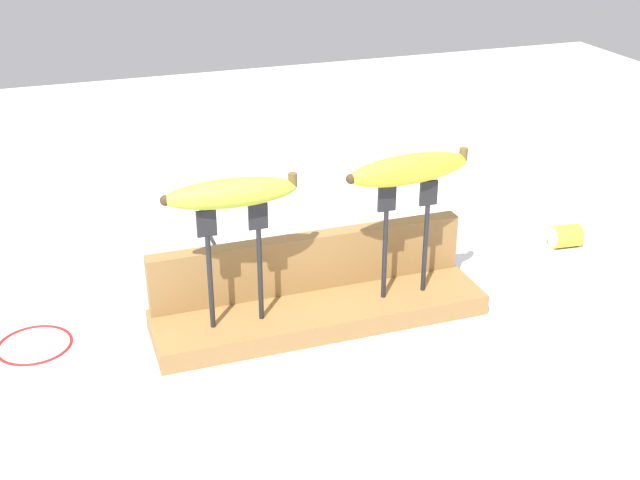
{
  "coord_description": "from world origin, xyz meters",
  "views": [
    {
      "loc": [
        -0.33,
        -0.96,
        0.62
      ],
      "look_at": [
        0.0,
        0.0,
        0.13
      ],
      "focal_mm": 45.98,
      "sensor_mm": 36.0,
      "label": 1
    }
  ],
  "objects_px": {
    "fork_stand_left": "(234,255)",
    "wire_coil": "(34,344)",
    "fork_stand_right": "(406,229)",
    "banana_chunk_near": "(565,236)",
    "banana_raised_left": "(231,193)",
    "fork_fallen_far": "(224,261)",
    "banana_raised_right": "(409,169)"
  },
  "relations": [
    {
      "from": "banana_chunk_near",
      "to": "wire_coil",
      "type": "height_order",
      "value": "banana_chunk_near"
    },
    {
      "from": "banana_raised_left",
      "to": "banana_chunk_near",
      "type": "distance_m",
      "value": 0.65
    },
    {
      "from": "banana_raised_left",
      "to": "banana_raised_right",
      "type": "distance_m",
      "value": 0.25
    },
    {
      "from": "fork_stand_right",
      "to": "banana_chunk_near",
      "type": "bearing_deg",
      "value": 17.22
    },
    {
      "from": "fork_stand_right",
      "to": "banana_raised_right",
      "type": "relative_size",
      "value": 0.91
    },
    {
      "from": "fork_stand_right",
      "to": "fork_fallen_far",
      "type": "relative_size",
      "value": 1.04
    },
    {
      "from": "banana_chunk_near",
      "to": "wire_coil",
      "type": "bearing_deg",
      "value": -178.18
    },
    {
      "from": "fork_stand_right",
      "to": "banana_chunk_near",
      "type": "xyz_separation_m",
      "value": [
        0.35,
        0.11,
        -0.11
      ]
    },
    {
      "from": "fork_fallen_far",
      "to": "wire_coil",
      "type": "xyz_separation_m",
      "value": [
        -0.3,
        -0.16,
        -0.0
      ]
    },
    {
      "from": "fork_stand_left",
      "to": "fork_stand_right",
      "type": "xyz_separation_m",
      "value": [
        0.25,
        -0.0,
        -0.0
      ]
    },
    {
      "from": "fork_stand_right",
      "to": "fork_fallen_far",
      "type": "bearing_deg",
      "value": 131.84
    },
    {
      "from": "banana_raised_left",
      "to": "fork_fallen_far",
      "type": "relative_size",
      "value": 1.08
    },
    {
      "from": "banana_raised_left",
      "to": "banana_chunk_near",
      "type": "xyz_separation_m",
      "value": [
        0.6,
        0.11,
        -0.2
      ]
    },
    {
      "from": "fork_stand_left",
      "to": "banana_raised_right",
      "type": "distance_m",
      "value": 0.26
    },
    {
      "from": "banana_raised_left",
      "to": "banana_chunk_near",
      "type": "height_order",
      "value": "banana_raised_left"
    },
    {
      "from": "fork_stand_left",
      "to": "fork_stand_right",
      "type": "height_order",
      "value": "same"
    },
    {
      "from": "wire_coil",
      "to": "banana_chunk_near",
      "type": "bearing_deg",
      "value": 1.82
    },
    {
      "from": "fork_stand_left",
      "to": "fork_fallen_far",
      "type": "xyz_separation_m",
      "value": [
        0.04,
        0.24,
        -0.13
      ]
    },
    {
      "from": "fork_stand_right",
      "to": "fork_stand_left",
      "type": "bearing_deg",
      "value": 180.0
    },
    {
      "from": "fork_stand_left",
      "to": "banana_raised_left",
      "type": "xyz_separation_m",
      "value": [
        -0.0,
        0.0,
        0.09
      ]
    },
    {
      "from": "banana_raised_left",
      "to": "fork_fallen_far",
      "type": "xyz_separation_m",
      "value": [
        0.04,
        0.24,
        -0.22
      ]
    },
    {
      "from": "banana_chunk_near",
      "to": "banana_raised_left",
      "type": "bearing_deg",
      "value": -169.69
    },
    {
      "from": "banana_raised_right",
      "to": "fork_fallen_far",
      "type": "relative_size",
      "value": 1.14
    },
    {
      "from": "fork_stand_left",
      "to": "wire_coil",
      "type": "distance_m",
      "value": 0.31
    },
    {
      "from": "fork_stand_left",
      "to": "banana_chunk_near",
      "type": "relative_size",
      "value": 3.24
    },
    {
      "from": "fork_stand_right",
      "to": "banana_raised_right",
      "type": "distance_m",
      "value": 0.09
    },
    {
      "from": "fork_fallen_far",
      "to": "banana_chunk_near",
      "type": "xyz_separation_m",
      "value": [
        0.57,
        -0.13,
        0.02
      ]
    },
    {
      "from": "fork_stand_right",
      "to": "banana_raised_left",
      "type": "distance_m",
      "value": 0.26
    },
    {
      "from": "fork_stand_left",
      "to": "banana_chunk_near",
      "type": "height_order",
      "value": "fork_stand_left"
    },
    {
      "from": "banana_chunk_near",
      "to": "wire_coil",
      "type": "distance_m",
      "value": 0.87
    },
    {
      "from": "banana_raised_left",
      "to": "wire_coil",
      "type": "height_order",
      "value": "banana_raised_left"
    },
    {
      "from": "banana_raised_left",
      "to": "banana_chunk_near",
      "type": "relative_size",
      "value": 3.35
    }
  ]
}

